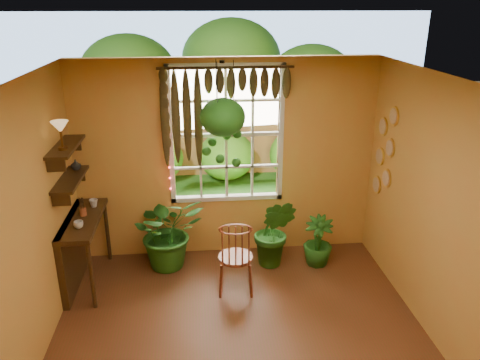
{
  "coord_description": "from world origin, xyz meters",
  "views": [
    {
      "loc": [
        -0.41,
        -3.66,
        3.35
      ],
      "look_at": [
        0.07,
        1.15,
        1.49
      ],
      "focal_mm": 35.0,
      "sensor_mm": 36.0,
      "label": 1
    }
  ],
  "objects_px": {
    "potted_plant_mid": "(274,232)",
    "counter_ledge": "(77,244)",
    "potted_plant_left": "(168,231)",
    "windsor_chair": "(236,267)",
    "hanging_basket": "(223,123)"
  },
  "relations": [
    {
      "from": "windsor_chair",
      "to": "potted_plant_mid",
      "type": "height_order",
      "value": "windsor_chair"
    },
    {
      "from": "windsor_chair",
      "to": "hanging_basket",
      "type": "relative_size",
      "value": 0.87
    },
    {
      "from": "windsor_chair",
      "to": "counter_ledge",
      "type": "bearing_deg",
      "value": 173.65
    },
    {
      "from": "windsor_chair",
      "to": "potted_plant_mid",
      "type": "distance_m",
      "value": 0.8
    },
    {
      "from": "windsor_chair",
      "to": "potted_plant_mid",
      "type": "relative_size",
      "value": 1.15
    },
    {
      "from": "potted_plant_left",
      "to": "hanging_basket",
      "type": "height_order",
      "value": "hanging_basket"
    },
    {
      "from": "hanging_basket",
      "to": "windsor_chair",
      "type": "bearing_deg",
      "value": -82.93
    },
    {
      "from": "hanging_basket",
      "to": "counter_ledge",
      "type": "bearing_deg",
      "value": -169.61
    },
    {
      "from": "counter_ledge",
      "to": "potted_plant_left",
      "type": "xyz_separation_m",
      "value": [
        1.11,
        0.31,
        -0.04
      ]
    },
    {
      "from": "counter_ledge",
      "to": "potted_plant_left",
      "type": "distance_m",
      "value": 1.15
    },
    {
      "from": "counter_ledge",
      "to": "hanging_basket",
      "type": "bearing_deg",
      "value": 10.39
    },
    {
      "from": "potted_plant_left",
      "to": "hanging_basket",
      "type": "bearing_deg",
      "value": 2.3
    },
    {
      "from": "potted_plant_mid",
      "to": "counter_ledge",
      "type": "bearing_deg",
      "value": -176.05
    },
    {
      "from": "counter_ledge",
      "to": "potted_plant_mid",
      "type": "bearing_deg",
      "value": 3.95
    },
    {
      "from": "hanging_basket",
      "to": "potted_plant_left",
      "type": "bearing_deg",
      "value": -177.7
    }
  ]
}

